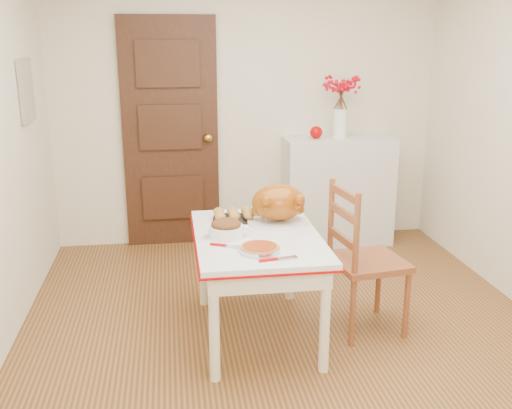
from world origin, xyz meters
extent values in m
cube|color=#4D3216|center=(0.00, 0.00, 0.00)|extent=(3.50, 4.00, 0.00)
cube|color=beige|center=(0.00, 2.00, 1.25)|extent=(3.50, 0.00, 2.50)
cube|color=beige|center=(0.00, -2.00, 1.25)|extent=(3.50, 0.00, 2.50)
cube|color=black|center=(-0.70, 1.97, 1.03)|extent=(0.85, 0.06, 2.06)
cube|color=beige|center=(-1.73, 1.20, 1.50)|extent=(0.03, 0.35, 0.45)
cube|color=silver|center=(0.81, 1.78, 0.49)|extent=(0.99, 0.44, 0.99)
sphere|color=#B00202|center=(0.60, 1.78, 1.05)|extent=(0.11, 0.11, 0.11)
cylinder|color=#953310|center=(-0.22, -0.20, 0.71)|extent=(0.28, 0.28, 0.05)
cylinder|color=white|center=(-0.11, 0.51, 0.75)|extent=(0.07, 0.07, 0.12)
camera|label=1|loc=(-0.71, -3.33, 1.89)|focal=41.19mm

